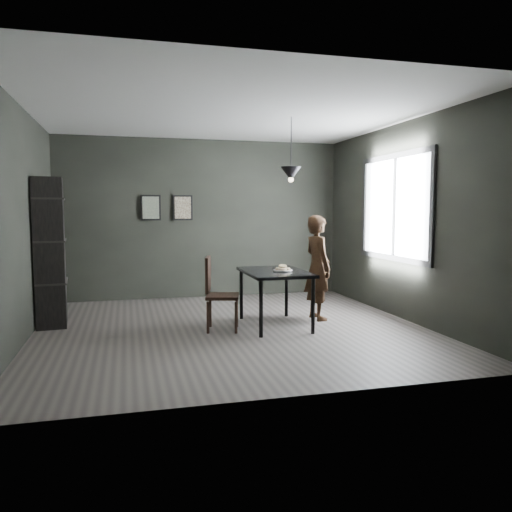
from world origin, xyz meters
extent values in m
plane|color=#3A3532|center=(0.00, 0.00, 0.00)|extent=(5.00, 5.00, 0.00)
cube|color=black|center=(0.00, 2.50, 1.40)|extent=(5.00, 0.10, 2.80)
cube|color=silver|center=(0.00, 0.00, 2.80)|extent=(5.00, 5.00, 0.02)
cube|color=white|center=(2.48, 0.20, 1.60)|extent=(0.02, 1.80, 1.40)
cube|color=black|center=(2.47, 0.20, 1.60)|extent=(0.04, 1.96, 1.56)
cube|color=black|center=(0.60, 0.00, 0.73)|extent=(0.80, 1.20, 0.04)
cylinder|color=black|center=(0.26, -0.54, 0.35)|extent=(0.05, 0.05, 0.71)
cylinder|color=black|center=(0.94, -0.54, 0.35)|extent=(0.05, 0.05, 0.71)
cylinder|color=black|center=(0.26, 0.54, 0.35)|extent=(0.05, 0.05, 0.71)
cylinder|color=black|center=(0.94, 0.54, 0.35)|extent=(0.05, 0.05, 0.71)
cylinder|color=white|center=(0.68, -0.09, 0.76)|extent=(0.23, 0.23, 0.01)
torus|color=beige|center=(0.72, -0.10, 0.78)|extent=(0.11, 0.11, 0.04)
torus|color=beige|center=(0.70, -0.04, 0.78)|extent=(0.11, 0.11, 0.04)
torus|color=beige|center=(0.64, -0.07, 0.78)|extent=(0.11, 0.11, 0.04)
torus|color=beige|center=(0.67, -0.13, 0.78)|extent=(0.11, 0.11, 0.04)
torus|color=beige|center=(0.68, -0.09, 0.82)|extent=(0.11, 0.12, 0.06)
imported|color=black|center=(1.31, 0.26, 0.74)|extent=(0.41, 0.58, 1.49)
cube|color=black|center=(-0.13, -0.06, 0.45)|extent=(0.51, 0.51, 0.04)
cube|color=black|center=(-0.31, -0.01, 0.73)|extent=(0.14, 0.41, 0.46)
cylinder|color=black|center=(-0.34, -0.19, 0.20)|extent=(0.04, 0.04, 0.41)
cylinder|color=black|center=(0.00, -0.27, 0.20)|extent=(0.04, 0.04, 0.41)
cylinder|color=black|center=(-0.25, 0.16, 0.20)|extent=(0.04, 0.04, 0.41)
cylinder|color=black|center=(0.09, 0.07, 0.20)|extent=(0.04, 0.04, 0.41)
cube|color=black|center=(-2.32, 0.82, 0.99)|extent=(0.43, 0.69, 1.99)
cylinder|color=black|center=(0.85, 0.10, 2.42)|extent=(0.01, 0.01, 0.75)
cone|color=black|center=(0.85, 0.10, 2.05)|extent=(0.28, 0.28, 0.18)
sphere|color=#FFE0B2|center=(0.85, 0.10, 1.97)|extent=(0.07, 0.07, 0.07)
cube|color=black|center=(-0.90, 2.47, 1.60)|extent=(0.34, 0.03, 0.44)
cube|color=#3E5748|center=(-0.90, 2.45, 1.60)|extent=(0.28, 0.01, 0.38)
cube|color=black|center=(-0.35, 2.47, 1.60)|extent=(0.34, 0.03, 0.44)
cube|color=brown|center=(-0.35, 2.45, 1.60)|extent=(0.28, 0.01, 0.38)
camera|label=1|loc=(-1.31, -6.35, 1.56)|focal=35.00mm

